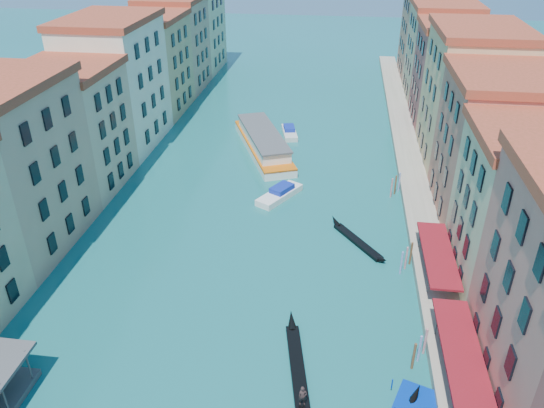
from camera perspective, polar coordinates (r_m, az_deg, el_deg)
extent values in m
cube|color=tan|center=(66.96, -26.48, 3.20)|extent=(12.00, 17.00, 19.00)
cube|color=tan|center=(79.54, -20.57, 7.32)|extent=(12.00, 14.00, 16.50)
cube|color=brown|center=(76.99, -21.72, 13.35)|extent=(12.80, 14.40, 1.00)
cube|color=beige|center=(92.58, -16.40, 12.10)|extent=(12.00, 18.00, 20.00)
cube|color=brown|center=(90.26, -17.36, 18.45)|extent=(12.80, 18.40, 1.00)
cube|color=tan|center=(108.08, -12.83, 14.21)|extent=(12.00, 16.00, 17.50)
cube|color=brown|center=(106.17, -13.40, 19.03)|extent=(12.80, 16.40, 1.00)
cube|color=tan|center=(122.20, -10.40, 16.39)|extent=(12.00, 15.00, 18.50)
cube|color=#D1BA8A|center=(137.15, -8.38, 18.02)|extent=(12.00, 17.00, 19.00)
cube|color=tan|center=(59.26, 25.61, -1.25)|extent=(12.00, 14.00, 16.50)
cube|color=#B1634D|center=(71.88, 22.71, 5.28)|extent=(12.00, 16.00, 18.00)
cube|color=brown|center=(68.95, 24.24, 12.49)|extent=(12.80, 16.40, 1.00)
cube|color=tan|center=(87.07, 20.46, 10.40)|extent=(12.00, 18.00, 20.00)
cube|color=brown|center=(84.60, 21.73, 17.10)|extent=(12.80, 18.40, 1.00)
cube|color=#954641|center=(102.92, 18.68, 12.69)|extent=(12.00, 15.00, 17.50)
cube|color=brown|center=(100.92, 19.54, 17.70)|extent=(12.80, 15.40, 1.00)
cube|color=tan|center=(117.60, 17.56, 15.05)|extent=(12.00, 16.00, 18.50)
cube|color=brown|center=(115.82, 18.31, 19.70)|extent=(12.80, 16.40, 1.00)
cube|color=#AD7157|center=(133.44, 16.61, 16.97)|extent=(12.00, 17.00, 19.50)
cube|color=gray|center=(83.52, 14.73, 3.46)|extent=(4.00, 140.00, 1.00)
cube|color=maroon|center=(48.03, 19.95, -15.53)|extent=(3.20, 15.30, 0.25)
cylinder|color=#505052|center=(52.39, 17.18, -12.80)|extent=(0.12, 0.12, 3.00)
cube|color=maroon|center=(59.89, 17.44, -5.13)|extent=(3.20, 12.60, 0.25)
cylinder|color=#505052|center=(57.11, 16.38, -8.67)|extent=(0.12, 0.12, 3.00)
cylinder|color=#505052|center=(63.92, 15.52, -4.08)|extent=(0.12, 0.12, 3.00)
cylinder|color=brown|center=(49.52, 14.98, -15.66)|extent=(0.24, 0.24, 3.20)
cylinder|color=brown|center=(50.33, 15.57, -14.88)|extent=(0.24, 0.24, 3.20)
cylinder|color=brown|center=(51.15, 16.13, -14.13)|extent=(0.24, 0.24, 3.20)
cylinder|color=brown|center=(60.24, 13.73, -6.29)|extent=(0.24, 0.24, 3.20)
cylinder|color=brown|center=(61.14, 14.22, -5.78)|extent=(0.24, 0.24, 3.20)
cylinder|color=brown|center=(62.04, 14.70, -5.28)|extent=(0.24, 0.24, 3.20)
cylinder|color=brown|center=(75.62, 12.72, 1.60)|extent=(0.24, 0.24, 3.20)
cylinder|color=brown|center=(76.57, 13.12, 1.91)|extent=(0.24, 0.24, 3.20)
cylinder|color=brown|center=(77.53, 13.52, 2.21)|extent=(0.24, 0.24, 3.20)
cube|color=white|center=(88.85, -0.95, 6.17)|extent=(13.28, 22.88, 1.36)
cube|color=white|center=(88.28, -0.96, 7.05)|extent=(11.05, 18.47, 1.81)
cube|color=#505052|center=(87.88, -0.96, 7.70)|extent=(11.57, 19.13, 0.28)
cube|color=#DB620C|center=(88.61, -0.95, 6.54)|extent=(13.34, 22.90, 0.28)
cube|color=black|center=(48.73, 2.72, -17.10)|extent=(3.10, 10.00, 0.50)
cone|color=black|center=(52.39, 2.12, -12.42)|extent=(1.40, 2.37, 1.86)
imported|color=#312120|center=(45.07, 3.32, -19.94)|extent=(0.77, 0.58, 1.91)
cone|color=black|center=(47.62, 15.18, -19.19)|extent=(1.78, 2.23, 1.70)
cube|color=black|center=(65.03, 9.19, -4.03)|extent=(5.95, 7.58, 0.43)
cone|color=black|center=(68.05, 6.82, -1.84)|extent=(1.83, 2.06, 1.61)
cone|color=black|center=(61.87, 11.86, -5.93)|extent=(1.64, 1.80, 1.42)
cube|color=white|center=(74.00, 0.80, 0.98)|extent=(6.10, 8.05, 0.90)
cube|color=#13299A|center=(74.03, 1.07, 1.68)|extent=(3.45, 3.93, 0.79)
cube|color=silver|center=(95.50, 1.89, 7.67)|extent=(3.67, 7.38, 0.81)
cube|color=#13299A|center=(95.72, 1.86, 8.18)|extent=(2.42, 3.35, 0.71)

